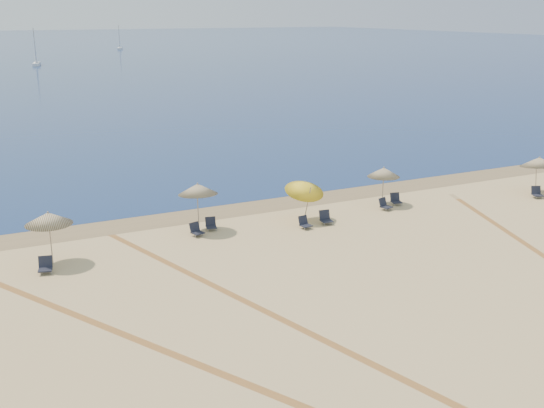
{
  "coord_description": "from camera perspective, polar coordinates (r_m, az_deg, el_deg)",
  "views": [
    {
      "loc": [
        -14.7,
        -9.98,
        11.19
      ],
      "look_at": [
        0.0,
        20.0,
        1.3
      ],
      "focal_mm": 43.07,
      "sensor_mm": 36.0,
      "label": 1
    }
  ],
  "objects": [
    {
      "name": "chair_4",
      "position": [
        35.0,
        2.86,
        -1.67
      ],
      "size": [
        0.63,
        0.71,
        0.66
      ],
      "rotation": [
        0.0,
        0.0,
        0.15
      ],
      "color": "black",
      "rests_on": "ground"
    },
    {
      "name": "chair_2",
      "position": [
        34.03,
        -6.64,
        -2.28
      ],
      "size": [
        0.72,
        0.79,
        0.68
      ],
      "rotation": [
        0.0,
        0.0,
        0.27
      ],
      "color": "black",
      "rests_on": "ground"
    },
    {
      "name": "umbrella_2",
      "position": [
        34.15,
        -6.51,
        1.31
      ],
      "size": [
        2.08,
        2.11,
        2.65
      ],
      "color": "gray",
      "rests_on": "ground"
    },
    {
      "name": "umbrella_3",
      "position": [
        35.73,
        2.9,
        1.49
      ],
      "size": [
        2.17,
        2.23,
        2.56
      ],
      "color": "gray",
      "rests_on": "ground"
    },
    {
      "name": "chair_3",
      "position": [
        34.88,
        -5.36,
        -1.78
      ],
      "size": [
        0.67,
        0.74,
        0.66
      ],
      "rotation": [
        0.0,
        0.0,
        -0.21
      ],
      "color": "black",
      "rests_on": "ground"
    },
    {
      "name": "chair_5",
      "position": [
        35.82,
        4.71,
        -1.22
      ],
      "size": [
        0.67,
        0.76,
        0.73
      ],
      "rotation": [
        0.0,
        0.0,
        -0.1
      ],
      "color": "black",
      "rests_on": "ground"
    },
    {
      "name": "wet_sand",
      "position": [
        38.67,
        -2.61,
        -0.33
      ],
      "size": [
        500.0,
        500.0,
        0.0
      ],
      "primitive_type": "plane",
      "color": "olive",
      "rests_on": "ground"
    },
    {
      "name": "umbrella_4",
      "position": [
        39.35,
        9.74,
        2.76
      ],
      "size": [
        1.92,
        1.92,
        2.35
      ],
      "color": "gray",
      "rests_on": "ground"
    },
    {
      "name": "chair_6",
      "position": [
        38.77,
        9.81,
        -0.05
      ],
      "size": [
        0.74,
        0.8,
        0.69
      ],
      "rotation": [
        0.0,
        0.0,
        0.29
      ],
      "color": "black",
      "rests_on": "ground"
    },
    {
      "name": "sailboat_0",
      "position": [
        210.16,
        -13.19,
        13.63
      ],
      "size": [
        2.63,
        4.97,
        7.19
      ],
      "rotation": [
        0.0,
        0.0,
        -0.31
      ],
      "color": "white",
      "rests_on": "ocean"
    },
    {
      "name": "chair_1",
      "position": [
        30.83,
        -19.2,
        -5.12
      ],
      "size": [
        0.73,
        0.81,
        0.72
      ],
      "rotation": [
        0.0,
        0.0,
        -0.22
      ],
      "color": "black",
      "rests_on": "ground"
    },
    {
      "name": "chair_7",
      "position": [
        39.94,
        10.76,
        0.39
      ],
      "size": [
        0.71,
        0.78,
        0.69
      ],
      "rotation": [
        0.0,
        0.0,
        -0.24
      ],
      "color": "black",
      "rests_on": "ground"
    },
    {
      "name": "tire_tracks",
      "position": [
        25.38,
        8.22,
        -9.84
      ],
      "size": [
        54.58,
        39.6,
        0.0
      ],
      "color": "tan",
      "rests_on": "ground"
    },
    {
      "name": "sailboat_2",
      "position": [
        151.93,
        -19.97,
        12.21
      ],
      "size": [
        2.36,
        5.39,
        7.79
      ],
      "rotation": [
        0.0,
        0.0,
        -0.2
      ],
      "color": "white",
      "rests_on": "ocean"
    },
    {
      "name": "chair_8",
      "position": [
        43.93,
        22.14,
        0.92
      ],
      "size": [
        0.8,
        0.86,
        0.71
      ],
      "rotation": [
        0.0,
        0.0,
        -0.4
      ],
      "color": "black",
      "rests_on": "ground"
    },
    {
      "name": "umbrella_1",
      "position": [
        31.12,
        -18.96,
        -1.2
      ],
      "size": [
        2.13,
        2.13,
        2.55
      ],
      "color": "gray",
      "rests_on": "ground"
    },
    {
      "name": "umbrella_5",
      "position": [
        44.46,
        22.32,
        3.44
      ],
      "size": [
        2.32,
        2.36,
        2.48
      ],
      "color": "gray",
      "rests_on": "ground"
    }
  ]
}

